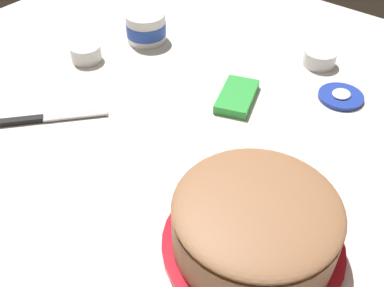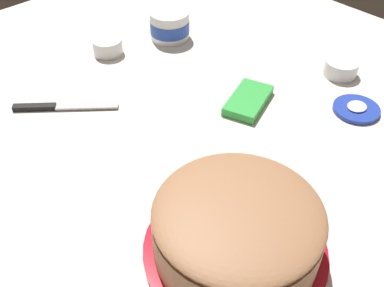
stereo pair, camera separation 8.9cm
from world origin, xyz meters
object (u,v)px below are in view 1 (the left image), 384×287
frosted_cake (255,226)px  spreading_knife (43,118)px  sprinkle_bowl_yellow (86,52)px  candy_box_lower (237,96)px  sprinkle_bowl_pink (320,57)px  frosting_tub_lid (341,96)px  frosting_tub (146,27)px

frosted_cake → spreading_knife: frosted_cake is taller
frosted_cake → sprinkle_bowl_yellow: (-0.22, -0.66, -0.03)m
spreading_knife → candy_box_lower: size_ratio=1.41×
sprinkle_bowl_pink → candy_box_lower: (0.26, -0.07, -0.01)m
spreading_knife → frosted_cake: bearing=91.1°
frosted_cake → spreading_knife: 0.54m
sprinkle_bowl_pink → frosting_tub_lid: bearing=47.1°
frosting_tub_lid → frosting_tub: bearing=-81.2°
spreading_knife → sprinkle_bowl_pink: bearing=148.5°
frosting_tub → frosted_cake: bearing=57.1°
frosting_tub → sprinkle_bowl_yellow: 0.18m
spreading_knife → sprinkle_bowl_pink: (-0.59, 0.36, 0.02)m
spreading_knife → sprinkle_bowl_pink: size_ratio=2.33×
frosting_tub_lid → sprinkle_bowl_yellow: bearing=-66.3°
frosted_cake → candy_box_lower: 0.41m
sprinkle_bowl_yellow → spreading_knife: bearing=27.3°
sprinkle_bowl_pink → frosted_cake: bearing=17.1°
spreading_knife → sprinkle_bowl_yellow: size_ratio=2.45×
frosting_tub → sprinkle_bowl_pink: 0.47m
spreading_knife → sprinkle_bowl_pink: 0.69m
frosting_tub_lid → spreading_knife: bearing=-44.0°
frosting_tub_lid → candy_box_lower: 0.24m
frosting_tub_lid → candy_box_lower: bearing=-49.5°
frosted_cake → sprinkle_bowl_pink: size_ratio=3.65×
frosting_tub_lid → candy_box_lower: candy_box_lower is taller
frosting_tub_lid → sprinkle_bowl_pink: 0.15m
frosted_cake → frosting_tub_lid: bearing=-171.8°
frosted_cake → frosting_tub_lid: (-0.48, -0.07, -0.05)m
candy_box_lower → spreading_knife: bearing=-61.2°
frosted_cake → candy_box_lower: frosted_cake is taller
sprinkle_bowl_yellow → sprinkle_bowl_pink: (-0.36, 0.48, -0.00)m
sprinkle_bowl_yellow → sprinkle_bowl_pink: 0.60m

